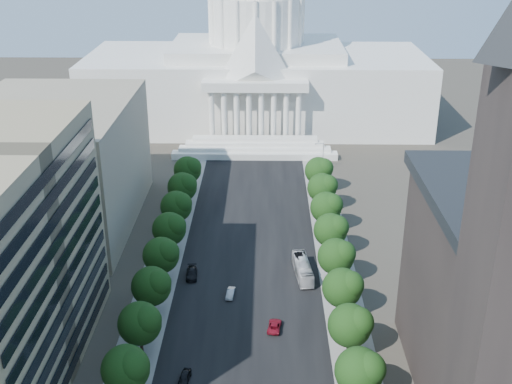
{
  "coord_description": "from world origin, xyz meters",
  "views": [
    {
      "loc": [
        3.41,
        -43.58,
        70.58
      ],
      "look_at": [
        1.43,
        83.17,
        15.65
      ],
      "focal_mm": 45.0,
      "sensor_mm": 36.0,
      "label": 1
    }
  ],
  "objects_px": {
    "car_dark_a": "(185,377)",
    "car_silver": "(231,293)",
    "city_bus": "(303,269)",
    "car_red": "(274,326)",
    "car_dark_b": "(192,273)"
  },
  "relations": [
    {
      "from": "car_red",
      "to": "city_bus",
      "type": "bearing_deg",
      "value": -100.23
    },
    {
      "from": "car_dark_a",
      "to": "car_silver",
      "type": "xyz_separation_m",
      "value": [
        6.23,
        25.57,
        -0.01
      ]
    },
    {
      "from": "car_dark_a",
      "to": "car_dark_b",
      "type": "relative_size",
      "value": 0.72
    },
    {
      "from": "car_silver",
      "to": "car_dark_b",
      "type": "distance_m",
      "value": 11.34
    },
    {
      "from": "car_silver",
      "to": "car_red",
      "type": "distance_m",
      "value": 14.05
    },
    {
      "from": "car_red",
      "to": "car_dark_b",
      "type": "distance_m",
      "value": 25.27
    },
    {
      "from": "car_dark_b",
      "to": "city_bus",
      "type": "relative_size",
      "value": 0.46
    },
    {
      "from": "car_silver",
      "to": "city_bus",
      "type": "bearing_deg",
      "value": 34.89
    },
    {
      "from": "car_dark_a",
      "to": "car_red",
      "type": "xyz_separation_m",
      "value": [
        14.93,
        14.54,
        -0.0
      ]
    },
    {
      "from": "car_dark_a",
      "to": "car_silver",
      "type": "relative_size",
      "value": 0.99
    },
    {
      "from": "car_dark_a",
      "to": "car_red",
      "type": "bearing_deg",
      "value": 51.4
    },
    {
      "from": "car_silver",
      "to": "car_red",
      "type": "relative_size",
      "value": 0.83
    },
    {
      "from": "car_dark_a",
      "to": "car_silver",
      "type": "height_order",
      "value": "car_dark_a"
    },
    {
      "from": "car_dark_b",
      "to": "city_bus",
      "type": "xyz_separation_m",
      "value": [
        23.5,
        0.86,
        0.88
      ]
    },
    {
      "from": "car_dark_a",
      "to": "city_bus",
      "type": "height_order",
      "value": "city_bus"
    }
  ]
}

